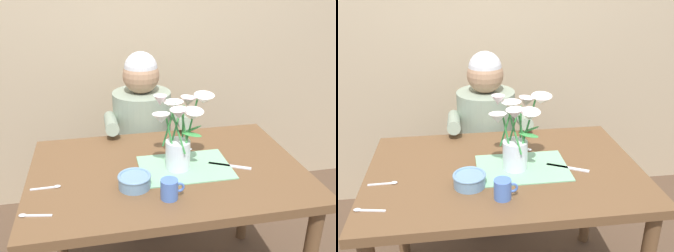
{
  "view_description": "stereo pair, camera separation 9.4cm",
  "coord_description": "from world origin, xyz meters",
  "views": [
    {
      "loc": [
        -0.28,
        -1.41,
        1.55
      ],
      "look_at": [
        0.01,
        0.05,
        0.92
      ],
      "focal_mm": 39.61,
      "sensor_mm": 36.0,
      "label": 1
    },
    {
      "loc": [
        -0.19,
        -1.43,
        1.55
      ],
      "look_at": [
        0.01,
        0.05,
        0.92
      ],
      "focal_mm": 39.61,
      "sensor_mm": 36.0,
      "label": 2
    }
  ],
  "objects": [
    {
      "name": "wood_panel_backdrop",
      "position": [
        0.0,
        1.05,
        1.25
      ],
      "size": [
        4.0,
        0.1,
        2.5
      ],
      "primitive_type": "cube",
      "color": "tan",
      "rests_on": "ground_plane"
    },
    {
      "name": "dining_table",
      "position": [
        0.0,
        0.0,
        0.64
      ],
      "size": [
        1.2,
        0.8,
        0.74
      ],
      "color": "brown",
      "rests_on": "ground_plane"
    },
    {
      "name": "seated_person",
      "position": [
        -0.03,
        0.62,
        0.56
      ],
      "size": [
        0.45,
        0.47,
        1.14
      ],
      "rotation": [
        0.0,
        0.0,
        -0.02
      ],
      "color": "#4C4C56",
      "rests_on": "ground_plane"
    },
    {
      "name": "striped_placemat",
      "position": [
        0.08,
        -0.01,
        0.74
      ],
      "size": [
        0.4,
        0.28,
        0.0
      ],
      "primitive_type": "cube",
      "color": "#7AB289",
      "rests_on": "dining_table"
    },
    {
      "name": "flower_vase",
      "position": [
        0.05,
        -0.01,
        0.92
      ],
      "size": [
        0.28,
        0.22,
        0.34
      ],
      "color": "silver",
      "rests_on": "dining_table"
    },
    {
      "name": "ceramic_bowl",
      "position": [
        -0.16,
        -0.13,
        0.77
      ],
      "size": [
        0.14,
        0.14,
        0.06
      ],
      "color": "#6689A8",
      "rests_on": "dining_table"
    },
    {
      "name": "dinner_knife",
      "position": [
        0.28,
        -0.04,
        0.74
      ],
      "size": [
        0.18,
        0.1,
        0.0
      ],
      "primitive_type": "cube",
      "rotation": [
        0.0,
        0.0,
        -0.48
      ],
      "color": "silver",
      "rests_on": "dining_table"
    },
    {
      "name": "ceramic_mug",
      "position": [
        -0.04,
        -0.23,
        0.78
      ],
      "size": [
        0.09,
        0.07,
        0.08
      ],
      "color": "#476BB7",
      "rests_on": "dining_table"
    },
    {
      "name": "spoon_0",
      "position": [
        0.12,
        0.17,
        0.74
      ],
      "size": [
        0.1,
        0.09,
        0.01
      ],
      "color": "silver",
      "rests_on": "dining_table"
    },
    {
      "name": "spoon_1",
      "position": [
        -0.49,
        -0.07,
        0.74
      ],
      "size": [
        0.12,
        0.02,
        0.01
      ],
      "color": "silver",
      "rests_on": "dining_table"
    },
    {
      "name": "spoon_2",
      "position": [
        -0.55,
        -0.25,
        0.74
      ],
      "size": [
        0.12,
        0.04,
        0.01
      ],
      "color": "silver",
      "rests_on": "dining_table"
    }
  ]
}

